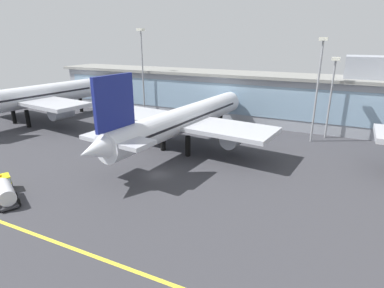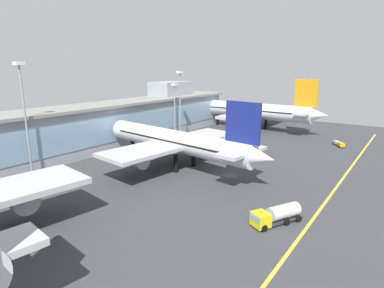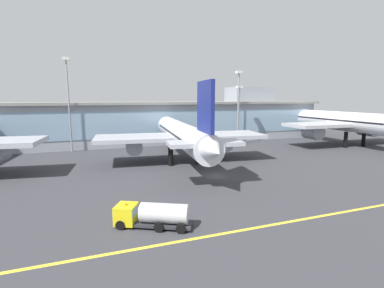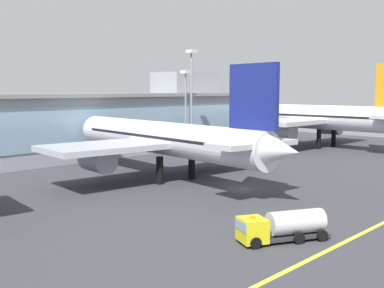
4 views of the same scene
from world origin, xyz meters
name	(u,v)px [view 4 (image 4 of 4)]	position (x,y,z in m)	size (l,w,h in m)	color
ground_plane	(241,189)	(0.00, 0.00, 0.00)	(180.00, 180.00, 0.00)	#38383D
terminal_building	(80,124)	(1.64, 44.52, 7.33)	(120.97, 14.00, 18.89)	#9399A3
airliner_near_right	(164,139)	(-2.08, 14.30, 6.49)	(40.13, 54.06, 17.78)	black
airliner_far_right	(315,118)	(54.46, 18.93, 7.45)	(41.17, 55.19, 20.34)	black
fuel_tanker_truck	(281,226)	(-16.30, -17.42, 1.51)	(9.13, 6.38, 2.90)	black
apron_light_mast_centre	(191,86)	(22.56, 31.91, 15.24)	(1.80, 1.80, 23.23)	gray
apron_light_mast_east	(186,97)	(25.39, 36.50, 12.83)	(1.80, 1.80, 18.94)	gray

